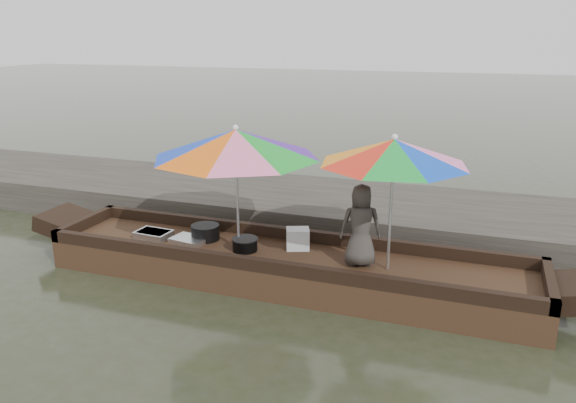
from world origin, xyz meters
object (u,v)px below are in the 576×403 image
(charcoal_grill, at_px, (245,245))
(umbrella_stern, at_px, (391,204))
(tray_scallop, at_px, (189,240))
(cooking_pot, at_px, (205,232))
(supply_bag, at_px, (298,239))
(umbrella_bow, at_px, (237,189))
(tray_crayfish, at_px, (153,234))
(vendor, at_px, (361,225))
(boat_hull, at_px, (285,268))

(charcoal_grill, height_order, umbrella_stern, umbrella_stern)
(tray_scallop, distance_m, umbrella_stern, 2.66)
(cooking_pot, xyz_separation_m, supply_bag, (1.24, 0.09, 0.03))
(cooking_pot, bearing_deg, supply_bag, 4.29)
(umbrella_bow, xyz_separation_m, umbrella_stern, (1.86, 0.00, 0.00))
(tray_scallop, height_order, umbrella_bow, umbrella_bow)
(umbrella_bow, relative_size, umbrella_stern, 1.23)
(tray_crayfish, relative_size, charcoal_grill, 1.47)
(cooking_pot, distance_m, tray_scallop, 0.23)
(tray_scallop, relative_size, charcoal_grill, 1.47)
(charcoal_grill, bearing_deg, vendor, 1.60)
(vendor, xyz_separation_m, umbrella_stern, (0.33, -0.02, 0.29))
(boat_hull, bearing_deg, tray_scallop, -179.63)
(tray_crayfish, distance_m, umbrella_stern, 3.16)
(cooking_pot, distance_m, supply_bag, 1.24)
(charcoal_grill, relative_size, umbrella_bow, 0.15)
(boat_hull, distance_m, vendor, 1.13)
(tray_crayfish, distance_m, vendor, 2.78)
(boat_hull, bearing_deg, tray_crayfish, -179.38)
(charcoal_grill, distance_m, umbrella_bow, 0.71)
(umbrella_bow, bearing_deg, charcoal_grill, -14.12)
(tray_scallop, relative_size, supply_bag, 1.61)
(charcoal_grill, relative_size, vendor, 0.32)
(boat_hull, xyz_separation_m, tray_crayfish, (-1.84, -0.02, 0.22))
(boat_hull, distance_m, cooking_pot, 1.21)
(umbrella_bow, bearing_deg, boat_hull, 0.00)
(charcoal_grill, bearing_deg, tray_crayfish, 179.81)
(umbrella_bow, height_order, umbrella_stern, same)
(tray_scallop, bearing_deg, boat_hull, 0.37)
(cooking_pot, xyz_separation_m, vendor, (2.08, -0.15, 0.39))
(boat_hull, relative_size, supply_bag, 21.31)
(tray_crayfish, bearing_deg, vendor, 0.74)
(supply_bag, bearing_deg, boat_hull, -106.08)
(boat_hull, relative_size, umbrella_stern, 3.63)
(cooking_pot, xyz_separation_m, tray_scallop, (-0.14, -0.17, -0.07))
(tray_crayfish, relative_size, vendor, 0.47)
(tray_crayfish, xyz_separation_m, umbrella_bow, (1.22, 0.02, 0.73))
(vendor, bearing_deg, cooking_pot, -23.33)
(charcoal_grill, bearing_deg, umbrella_stern, 0.79)
(tray_scallop, distance_m, charcoal_grill, 0.79)
(umbrella_stern, bearing_deg, boat_hull, 180.00)
(boat_hull, height_order, vendor, vendor)
(tray_scallop, height_order, umbrella_stern, umbrella_stern)
(tray_scallop, bearing_deg, cooking_pot, 49.49)
(vendor, relative_size, umbrella_bow, 0.48)
(charcoal_grill, height_order, supply_bag, supply_bag)
(tray_crayfish, distance_m, supply_bag, 1.93)
(tray_scallop, xyz_separation_m, umbrella_stern, (2.55, 0.01, 0.74))
(vendor, distance_m, umbrella_stern, 0.44)
(cooking_pot, relative_size, umbrella_bow, 0.18)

